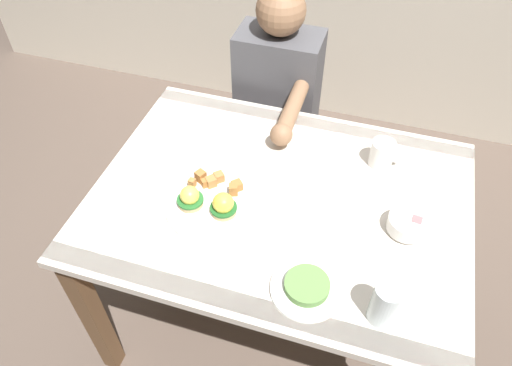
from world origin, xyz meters
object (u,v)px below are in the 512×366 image
(dining_table, at_px, (279,218))
(water_glass_near, at_px, (385,305))
(fork, at_px, (159,150))
(diner_person, at_px, (276,102))
(fruit_bowl, at_px, (408,225))
(coffee_mug, at_px, (383,153))
(eggs_benedict_plate, at_px, (209,203))
(side_plate, at_px, (307,287))

(dining_table, height_order, water_glass_near, water_glass_near)
(water_glass_near, bearing_deg, fork, 153.50)
(fork, xyz_separation_m, diner_person, (0.29, 0.51, -0.09))
(dining_table, relative_size, fork, 9.46)
(water_glass_near, xyz_separation_m, diner_person, (-0.54, 0.93, -0.15))
(fruit_bowl, xyz_separation_m, coffee_mug, (-0.11, 0.27, 0.02))
(fork, height_order, diner_person, diner_person)
(coffee_mug, bearing_deg, fruit_bowl, -67.75)
(water_glass_near, height_order, diner_person, diner_person)
(dining_table, distance_m, water_glass_near, 0.52)
(fork, bearing_deg, water_glass_near, -26.50)
(coffee_mug, bearing_deg, water_glass_near, -82.66)
(diner_person, bearing_deg, eggs_benedict_plate, -91.89)
(dining_table, distance_m, fork, 0.49)
(eggs_benedict_plate, height_order, fork, eggs_benedict_plate)
(dining_table, distance_m, coffee_mug, 0.41)
(diner_person, bearing_deg, coffee_mug, -36.90)
(water_glass_near, xyz_separation_m, side_plate, (-0.20, 0.02, -0.04))
(eggs_benedict_plate, height_order, water_glass_near, water_glass_near)
(dining_table, bearing_deg, diner_person, 106.40)
(diner_person, bearing_deg, water_glass_near, -59.80)
(water_glass_near, bearing_deg, side_plate, 174.65)
(diner_person, bearing_deg, fork, -119.33)
(coffee_mug, height_order, side_plate, coffee_mug)
(fork, bearing_deg, eggs_benedict_plate, -36.52)
(coffee_mug, bearing_deg, eggs_benedict_plate, -143.53)
(eggs_benedict_plate, xyz_separation_m, fork, (-0.27, 0.20, -0.02))
(dining_table, bearing_deg, eggs_benedict_plate, -151.11)
(coffee_mug, distance_m, side_plate, 0.58)
(dining_table, relative_size, water_glass_near, 8.93)
(side_plate, bearing_deg, water_glass_near, -5.35)
(eggs_benedict_plate, bearing_deg, coffee_mug, 36.47)
(dining_table, height_order, fork, fork)
(dining_table, xyz_separation_m, side_plate, (0.16, -0.31, 0.12))
(coffee_mug, distance_m, diner_person, 0.60)
(fork, height_order, water_glass_near, water_glass_near)
(eggs_benedict_plate, distance_m, water_glass_near, 0.60)
(fruit_bowl, xyz_separation_m, side_plate, (-0.24, -0.29, -0.02))
(side_plate, bearing_deg, dining_table, 117.41)
(eggs_benedict_plate, height_order, coffee_mug, coffee_mug)
(dining_table, bearing_deg, coffee_mug, 40.99)
(dining_table, height_order, diner_person, diner_person)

